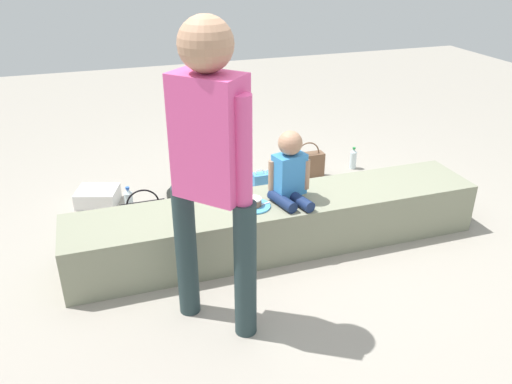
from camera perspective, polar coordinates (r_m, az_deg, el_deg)
The scene contains 13 objects.
ground_plane at distance 3.66m, azimuth 2.45°, elevation -5.95°, with size 12.00×12.00×0.00m, color gray.
concrete_ledge at distance 3.56m, azimuth 2.51°, elevation -3.48°, with size 2.86×0.51×0.36m, color gray.
child_seated at distance 3.39m, azimuth 3.77°, elevation 2.38°, with size 0.28×0.34×0.48m.
adult_standing at distance 2.49m, azimuth -5.10°, elevation 3.88°, with size 0.38×0.39×1.67m.
cake_plate at distance 3.37m, azimuth -0.23°, elevation -1.35°, with size 0.22×0.22×0.07m.
gift_bag at distance 4.14m, azimuth 0.99°, elevation 0.42°, with size 0.20×0.09×0.32m.
railing_post at distance 4.22m, azimuth -7.87°, elevation 4.23°, with size 0.36×0.36×1.04m.
water_bottle_near_gift at distance 4.14m, azimuth -13.98°, elevation -1.02°, with size 0.07×0.07×0.23m.
water_bottle_far_side at distance 4.91m, azimuth 10.78°, elevation 3.66°, with size 0.06×0.06×0.21m.
party_cup_red at distance 4.40m, azimuth 11.00°, elevation 0.25°, with size 0.08×0.08×0.10m, color red.
cake_box_white at distance 4.38m, azimuth -17.23°, elevation -0.48°, with size 0.32×0.27×0.13m, color white.
handbag_black_leather at distance 3.81m, azimuth -12.32°, elevation -2.87°, with size 0.32×0.10×0.36m.
handbag_brown_canvas at distance 4.63m, azimuth 5.75°, elevation 2.99°, with size 0.30×0.11×0.35m.
Camera 1 is at (-1.12, -2.88, 1.96)m, focal length 35.88 mm.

